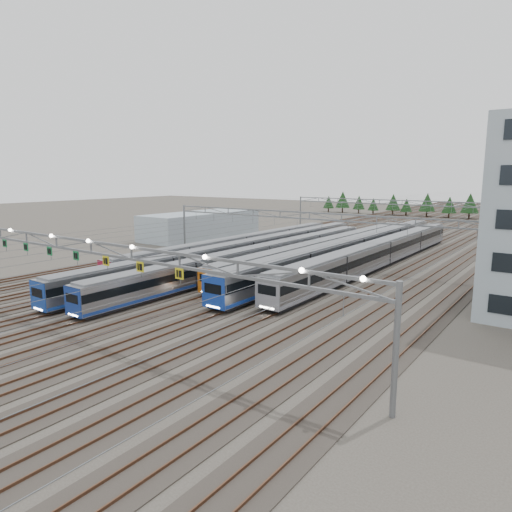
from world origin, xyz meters
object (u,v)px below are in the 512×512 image
Objects in this scene: train_c at (262,256)px; gantry_mid at (309,221)px; train_a at (241,245)px; gantry_near at (90,250)px; train_b at (247,251)px; train_f at (381,252)px; train_d at (330,248)px; gantry_far at (402,206)px; west_shed at (202,225)px; train_e at (355,249)px.

train_c is 11.12m from gantry_mid.
gantry_near reaches higher than train_a.
train_b is 1.11× the size of train_f.
gantry_mid reaches higher than train_d.
gantry_far reaches higher than train_b.
gantry_near is 40.12m from gantry_mid.
train_c is 2.06× the size of west_shed.
gantry_far is at bearing 90.00° from gantry_mid.
train_f is 44.40m from gantry_far.
west_shed is at bearing 167.68° from train_e.
train_a is 23.23m from train_f.
gantry_mid is (6.75, 7.74, 4.40)m from train_b.
gantry_mid and gantry_far have the same top height.
train_e is 1.11× the size of train_f.
gantry_far is at bearing 82.71° from train_b.
train_f is (22.50, 5.78, 0.23)m from train_a.
train_f is 1.09× the size of gantry_mid.
train_e is 41.85m from west_shed.
train_d is at bearing -86.92° from gantry_far.
train_b is (4.50, -4.22, 0.07)m from train_a.
west_shed is at bearing -135.74° from gantry_far.
train_f reaches higher than train_d.
train_a is at bearing 136.81° from train_b.
gantry_mid is at bearing -125.75° from train_d.
train_f is at bearing 14.40° from train_a.
train_b is 11.17m from gantry_mid.
train_a is 0.80× the size of train_e.
train_d is (9.00, 10.86, -0.04)m from train_b.
train_b is at bearing -129.64° from train_d.
train_d is at bearing 54.25° from gantry_mid.
west_shed is (-27.38, 19.47, 0.78)m from train_b.
train_c is at bearing -35.54° from train_a.
gantry_near reaches higher than train_f.
train_b is at bearing -43.19° from train_a.
train_f is (13.50, 12.21, 0.20)m from train_c.
train_d is 43.61m from gantry_near.
gantry_far reaches higher than train_e.
gantry_mid is (0.05, 40.12, -0.70)m from gantry_near.
train_a is at bearing -160.65° from train_e.
gantry_far reaches higher than train_a.
west_shed is at bearing 123.32° from gantry_near.
train_c is at bearing -109.00° from train_d.
gantry_near reaches higher than train_e.
train_a is 0.90× the size of train_d.
gantry_far is (2.25, 54.94, 4.44)m from train_c.
train_c is 1.10× the size of gantry_near.
gantry_near is at bearing -56.68° from west_shed.
train_b is at bearing -142.01° from train_e.
train_a is at bearing -33.68° from west_shed.
gantry_near is at bearing -78.30° from train_b.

